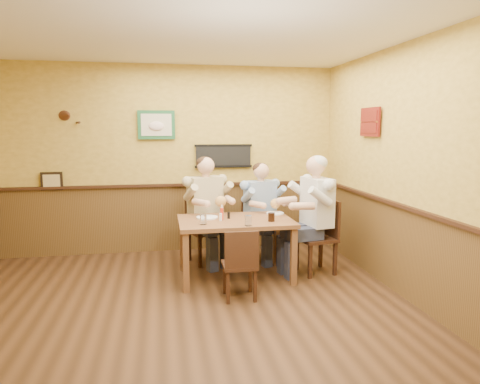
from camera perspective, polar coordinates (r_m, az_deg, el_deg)
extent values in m
plane|color=#301D0E|center=(4.44, -7.99, -16.55)|extent=(5.00, 5.00, 0.00)
cube|color=silver|center=(4.12, -8.85, 21.40)|extent=(5.00, 5.00, 0.02)
cube|color=gold|center=(6.54, -9.19, 4.26)|extent=(5.00, 0.02, 2.80)
cube|color=gold|center=(1.60, -5.09, -8.82)|extent=(5.00, 0.02, 2.80)
cube|color=gold|center=(4.83, 22.78, 2.23)|extent=(0.02, 5.00, 2.80)
cube|color=brown|center=(6.64, -9.01, -3.51)|extent=(5.00, 0.02, 1.00)
cube|color=brown|center=(4.99, 21.99, -8.10)|extent=(0.02, 5.00, 1.00)
cube|color=black|center=(6.56, -2.21, 4.82)|extent=(0.88, 0.03, 0.34)
cube|color=#1E5931|center=(6.48, -11.09, 8.78)|extent=(0.54, 0.03, 0.42)
cube|color=black|center=(6.71, -23.81, 1.35)|extent=(0.30, 0.03, 0.26)
cube|color=maroon|center=(5.69, 16.95, 8.93)|extent=(0.03, 0.48, 0.36)
cube|color=brown|center=(5.33, -0.63, -3.93)|extent=(1.40, 0.90, 0.05)
cube|color=brown|center=(4.98, -7.21, -9.35)|extent=(0.07, 0.07, 0.70)
cube|color=brown|center=(5.20, 7.16, -8.57)|extent=(0.07, 0.07, 0.70)
cube|color=brown|center=(5.73, -7.66, -6.98)|extent=(0.07, 0.07, 0.70)
cube|color=brown|center=(5.92, 4.88, -6.41)|extent=(0.07, 0.07, 0.70)
cylinder|color=white|center=(5.06, -4.92, -3.65)|extent=(0.10, 0.10, 0.12)
cylinder|color=white|center=(4.97, 1.11, -3.84)|extent=(0.08, 0.08, 0.12)
cylinder|color=black|center=(5.22, 4.21, -3.34)|extent=(0.10, 0.10, 0.11)
cylinder|color=red|center=(5.30, -2.44, -2.81)|extent=(0.05, 0.05, 0.17)
cylinder|color=silver|center=(5.24, -2.61, -3.35)|extent=(0.04, 0.04, 0.09)
cylinder|color=black|center=(5.36, -1.52, -3.13)|extent=(0.04, 0.04, 0.08)
cylinder|color=silver|center=(5.41, -4.40, -3.38)|extent=(0.33, 0.33, 0.02)
cylinder|color=white|center=(5.68, 4.70, -2.83)|extent=(0.28, 0.28, 0.02)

